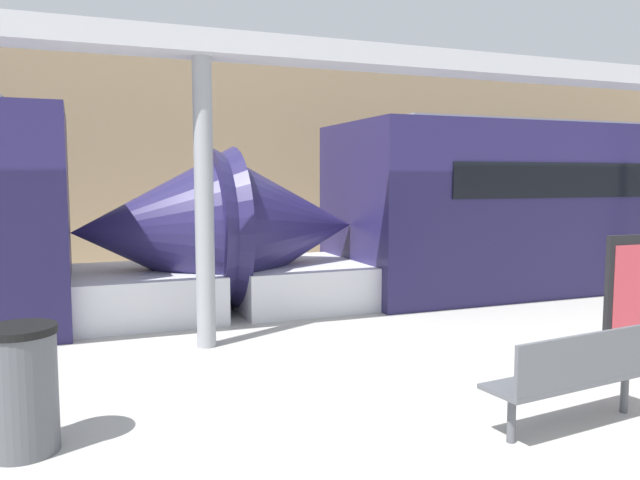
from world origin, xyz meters
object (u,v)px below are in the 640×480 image
object	(u,v)px
trash_bin	(21,389)
support_column_near	(204,205)
poster_board	(640,301)
train_left	(625,207)
bench_near	(581,371)

from	to	relation	value
trash_bin	support_column_near	size ratio (longest dim) A/B	0.28
trash_bin	poster_board	size ratio (longest dim) A/B	0.66
trash_bin	train_left	bearing A→B (deg)	22.79
bench_near	support_column_near	distance (m)	4.67
train_left	poster_board	xyz separation A→B (m)	(-5.06, -4.90, -0.75)
trash_bin	poster_board	distance (m)	6.24
train_left	support_column_near	bearing A→B (deg)	-166.71
poster_board	train_left	bearing A→B (deg)	44.09
train_left	support_column_near	size ratio (longest dim) A/B	4.88
trash_bin	bench_near	bearing A→B (deg)	-16.00
poster_board	support_column_near	distance (m)	5.18
bench_near	trash_bin	size ratio (longest dim) A/B	1.78
poster_board	support_column_near	size ratio (longest dim) A/B	0.42
train_left	bench_near	world-z (taller)	train_left
train_left	bench_near	distance (m)	9.23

